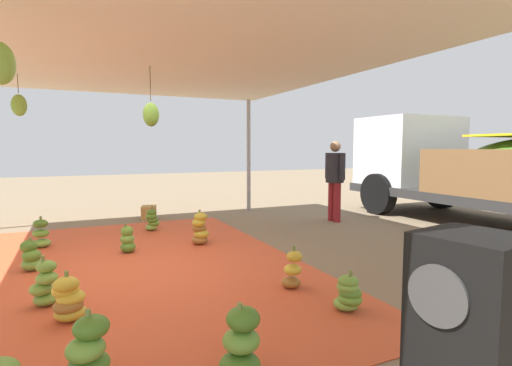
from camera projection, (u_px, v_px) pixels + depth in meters
ground_plane at (324, 244)px, 6.58m from camera, size 40.00×40.00×0.00m
tarp_orange at (140, 267)px, 5.32m from camera, size 6.47×4.26×0.01m
tent_canopy at (126, 55)px, 5.04m from camera, size 8.00×7.00×2.91m
banana_bunch_0 at (200, 229)px, 6.55m from camera, size 0.36×0.38×0.58m
banana_bunch_1 at (241, 344)px, 2.76m from camera, size 0.43×0.42×0.53m
banana_bunch_2 at (152, 221)px, 7.64m from camera, size 0.34×0.36×0.48m
banana_bunch_3 at (128, 240)px, 6.04m from camera, size 0.30×0.29×0.45m
banana_bunch_4 at (31, 256)px, 5.13m from camera, size 0.31×0.30×0.44m
banana_bunch_5 at (45, 285)px, 3.99m from camera, size 0.31×0.34×0.52m
banana_bunch_7 at (41, 235)px, 6.35m from camera, size 0.29×0.29×0.51m
banana_bunch_8 at (68, 299)px, 3.65m from camera, size 0.39×0.36×0.47m
banana_bunch_9 at (88, 360)px, 2.52m from camera, size 0.41×0.40×0.57m
banana_bunch_10 at (292, 271)px, 4.49m from camera, size 0.29×0.27×0.49m
banana_bunch_11 at (348, 294)px, 3.88m from camera, size 0.36×0.36×0.41m
cargo_truck_main at (481, 167)px, 8.34m from camera, size 6.13×2.50×2.40m
worker_0 at (335, 175)px, 8.61m from camera, size 0.65×0.40×1.77m
speaker_stack at (468, 344)px, 2.05m from camera, size 0.56×0.57×1.18m
crate_0 at (149, 212)px, 8.95m from camera, size 0.46×0.40×0.30m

